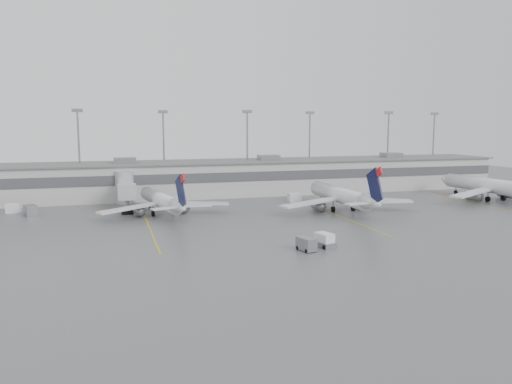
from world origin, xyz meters
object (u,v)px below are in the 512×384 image
object	(u,v)px
jet_mid_right	(342,196)
baggage_tug	(324,242)
jet_far_right	(494,186)
jet_mid_left	(162,200)

from	to	relation	value
jet_mid_right	baggage_tug	world-z (taller)	jet_mid_right
jet_far_right	baggage_tug	size ratio (longest dim) A/B	9.60
jet_far_right	baggage_tug	world-z (taller)	jet_far_right
jet_mid_right	baggage_tug	xyz separation A→B (m)	(-15.43, -25.80, -2.35)
jet_mid_right	baggage_tug	size ratio (longest dim) A/B	8.92
jet_far_right	baggage_tug	xyz separation A→B (m)	(-54.16, -28.33, -2.59)
baggage_tug	jet_mid_left	bearing A→B (deg)	106.76
jet_mid_right	jet_far_right	size ratio (longest dim) A/B	0.93
jet_mid_left	jet_mid_right	bearing A→B (deg)	-19.25
jet_mid_left	baggage_tug	world-z (taller)	jet_mid_left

